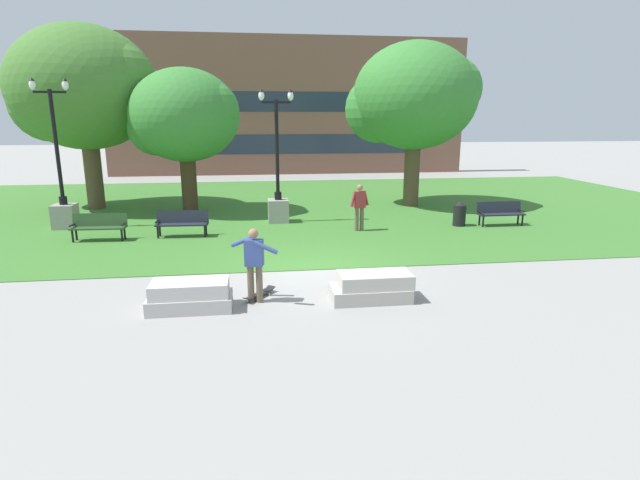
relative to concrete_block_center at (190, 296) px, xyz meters
name	(u,v)px	position (x,y,z in m)	size (l,w,h in m)	color
ground_plane	(312,270)	(2.97, 2.47, -0.31)	(140.00, 140.00, 0.00)	gray
grass_lawn	(287,207)	(2.97, 12.47, -0.30)	(40.00, 20.00, 0.02)	#3D752D
concrete_block_center	(190,296)	(0.00, 0.00, 0.00)	(1.80, 0.90, 0.64)	#BCB7B2
concrete_block_left	(372,287)	(4.07, 0.03, 0.00)	(1.84, 0.90, 0.64)	#B2ADA3
person_skateboarder	(254,260)	(1.41, 0.26, 0.67)	(1.06, 0.86, 1.71)	brown
skateboard	(260,294)	(1.50, 0.54, -0.22)	(0.78, 0.93, 0.14)	black
park_bench_near_left	(99,225)	(-3.79, 6.84, 0.23)	(1.82, 0.61, 0.90)	#284723
park_bench_near_right	(500,212)	(10.88, 7.34, 0.23)	(1.80, 0.54, 0.90)	#1E232D
park_bench_far_left	(182,222)	(-1.07, 7.05, 0.23)	(1.82, 0.60, 0.90)	#1E232D
lamp_post_right	(63,199)	(-5.63, 9.02, 0.81)	(1.32, 0.80, 5.45)	gray
lamp_post_left	(278,196)	(2.40, 9.10, 0.75)	(1.32, 0.80, 5.13)	gray
tree_far_right	(413,98)	(8.76, 12.18, 4.65)	(5.90, 5.62, 7.40)	brown
tree_near_left	(184,117)	(-1.39, 11.73, 3.80)	(4.81, 4.58, 6.11)	#42301E
tree_near_right	(83,90)	(-5.82, 13.35, 4.97)	(6.59, 6.27, 8.00)	brown
trash_bin	(460,213)	(9.28, 7.45, 0.20)	(0.49, 0.49, 0.96)	black
person_bystander_near_lawn	(359,205)	(5.27, 7.12, 0.68)	(0.76, 0.33, 1.71)	brown
building_facade_distant	(290,107)	(4.26, 26.97, 4.56)	(26.05, 1.03, 9.75)	brown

